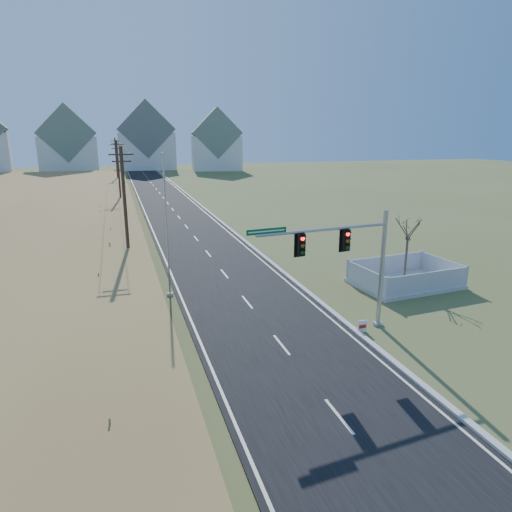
{
  "coord_description": "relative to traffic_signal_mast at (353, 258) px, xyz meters",
  "views": [
    {
      "loc": [
        -7.09,
        -20.87,
        9.96
      ],
      "look_at": [
        0.02,
        2.26,
        3.4
      ],
      "focal_mm": 32.0,
      "sensor_mm": 36.0,
      "label": 1
    }
  ],
  "objects": [
    {
      "name": "ground",
      "position": [
        -3.98,
        1.36,
        -3.91
      ],
      "size": [
        260.0,
        260.0,
        0.0
      ],
      "primitive_type": "plane",
      "color": "#4E572A",
      "rests_on": "ground"
    },
    {
      "name": "road",
      "position": [
        -3.98,
        51.36,
        -3.88
      ],
      "size": [
        8.0,
        180.0,
        0.06
      ],
      "primitive_type": "cube",
      "color": "black",
      "rests_on": "ground"
    },
    {
      "name": "curb",
      "position": [
        0.17,
        51.36,
        -3.82
      ],
      "size": [
        0.3,
        180.0,
        0.18
      ],
      "primitive_type": "cube",
      "color": "#B2AFA8",
      "rests_on": "ground"
    },
    {
      "name": "utility_pole_near",
      "position": [
        -10.48,
        16.36,
        0.77
      ],
      "size": [
        1.8,
        0.26,
        9.0
      ],
      "color": "#422D1E",
      "rests_on": "ground"
    },
    {
      "name": "utility_pole_mid",
      "position": [
        -10.48,
        46.36,
        0.77
      ],
      "size": [
        1.8,
        0.26,
        9.0
      ],
      "color": "#422D1E",
      "rests_on": "ground"
    },
    {
      "name": "utility_pole_far",
      "position": [
        -10.48,
        76.36,
        0.77
      ],
      "size": [
        1.8,
        0.26,
        9.0
      ],
      "color": "#422D1E",
      "rests_on": "ground"
    },
    {
      "name": "condo_nnw",
      "position": [
        -21.98,
        109.36,
        3.03
      ],
      "size": [
        14.93,
        11.17,
        17.03
      ],
      "rotation": [
        0.0,
        0.0,
        0.07
      ],
      "color": "silver",
      "rests_on": "ground"
    },
    {
      "name": "condo_n",
      "position": [
        -1.98,
        113.36,
        3.7
      ],
      "size": [
        15.27,
        10.2,
        18.54
      ],
      "color": "silver",
      "rests_on": "ground"
    },
    {
      "name": "condo_ne",
      "position": [
        16.02,
        105.36,
        2.93
      ],
      "size": [
        14.12,
        10.51,
        16.52
      ],
      "rotation": [
        0.0,
        0.0,
        -0.1
      ],
      "color": "silver",
      "rests_on": "ground"
    },
    {
      "name": "traffic_signal_mast",
      "position": [
        0.0,
        0.0,
        0.0
      ],
      "size": [
        7.78,
        1.06,
        6.22
      ],
      "rotation": [
        0.0,
        0.0,
        0.1
      ],
      "color": "#9EA0A5",
      "rests_on": "ground"
    },
    {
      "name": "fence_enclosure",
      "position": [
        7.1,
        5.44,
        -3.62
      ],
      "size": [
        7.02,
        5.09,
        1.53
      ],
      "rotation": [
        0.0,
        0.0,
        0.09
      ],
      "color": "#B7B5AD",
      "rests_on": "ground"
    },
    {
      "name": "open_sign",
      "position": [
        0.52,
        -0.41,
        -3.57
      ],
      "size": [
        0.52,
        0.07,
        0.64
      ],
      "rotation": [
        0.0,
        0.0,
        -0.01
      ],
      "color": "white",
      "rests_on": "ground"
    },
    {
      "name": "flagpole",
      "position": [
        -8.28,
        8.05,
        -0.38
      ],
      "size": [
        0.4,
        0.4,
        8.85
      ],
      "color": "#B7B5AD",
      "rests_on": "ground"
    },
    {
      "name": "bare_tree",
      "position": [
        7.25,
        5.74,
        0.01
      ],
      "size": [
        1.84,
        1.84,
        4.87
      ],
      "color": "#4C3F33",
      "rests_on": "ground"
    }
  ]
}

